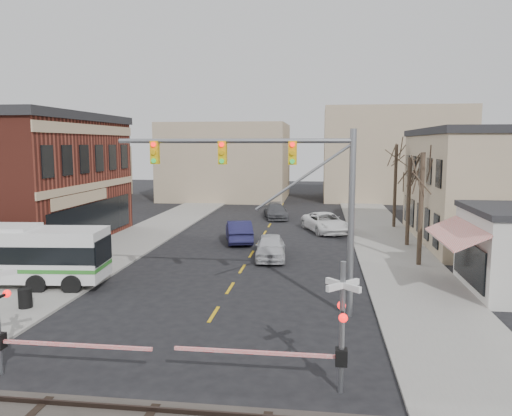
{
  "coord_description": "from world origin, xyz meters",
  "views": [
    {
      "loc": [
        4.5,
        -18.51,
        7.39
      ],
      "look_at": [
        0.66,
        11.26,
        3.5
      ],
      "focal_mm": 35.0,
      "sensor_mm": 36.0,
      "label": 1
    }
  ],
  "objects": [
    {
      "name": "ground",
      "position": [
        0.0,
        0.0,
        0.0
      ],
      "size": [
        160.0,
        160.0,
        0.0
      ],
      "primitive_type": "plane",
      "color": "black",
      "rests_on": "ground"
    },
    {
      "name": "sidewalk_west",
      "position": [
        -9.5,
        20.0,
        0.06
      ],
      "size": [
        5.0,
        60.0,
        0.12
      ],
      "primitive_type": "cube",
      "color": "gray",
      "rests_on": "ground"
    },
    {
      "name": "sidewalk_east",
      "position": [
        9.5,
        20.0,
        0.06
      ],
      "size": [
        5.0,
        60.0,
        0.12
      ],
      "primitive_type": "cube",
      "color": "gray",
      "rests_on": "ground"
    },
    {
      "name": "tree_east_a",
      "position": [
        10.5,
        12.0,
        3.5
      ],
      "size": [
        0.28,
        0.28,
        6.75
      ],
      "color": "#382B21",
      "rests_on": "sidewalk_east"
    },
    {
      "name": "tree_east_b",
      "position": [
        10.8,
        18.0,
        3.27
      ],
      "size": [
        0.28,
        0.28,
        6.3
      ],
      "color": "#382B21",
      "rests_on": "sidewalk_east"
    },
    {
      "name": "tree_east_c",
      "position": [
        11.0,
        26.0,
        3.72
      ],
      "size": [
        0.28,
        0.28,
        7.2
      ],
      "color": "#382B21",
      "rests_on": "sidewalk_east"
    },
    {
      "name": "traffic_signal_mast",
      "position": [
        3.03,
        2.6,
        5.75
      ],
      "size": [
        10.24,
        0.3,
        8.0
      ],
      "color": "gray",
      "rests_on": "ground"
    },
    {
      "name": "rr_crossing_west",
      "position": [
        -5.22,
        -4.38,
        1.97
      ],
      "size": [
        5.6,
        1.36,
        4.0
      ],
      "color": "gray",
      "rests_on": "ground"
    },
    {
      "name": "rr_crossing_east",
      "position": [
        4.79,
        -4.2,
        1.97
      ],
      "size": [
        5.6,
        1.36,
        4.0
      ],
      "color": "gray",
      "rests_on": "ground"
    },
    {
      "name": "trash_bin",
      "position": [
        -8.46,
        1.5,
        0.55
      ],
      "size": [
        0.6,
        0.6,
        0.87
      ],
      "primitive_type": "cylinder",
      "color": "black",
      "rests_on": "sidewalk_west"
    },
    {
      "name": "car_a",
      "position": [
        1.4,
        12.77,
        0.79
      ],
      "size": [
        2.26,
        4.79,
        1.58
      ],
      "primitive_type": "imported",
      "rotation": [
        0.0,
        0.0,
        0.09
      ],
      "color": "#BBBCC0",
      "rests_on": "ground"
    },
    {
      "name": "car_b",
      "position": [
        -1.51,
        17.97,
        0.84
      ],
      "size": [
        2.91,
        5.36,
        1.67
      ],
      "primitive_type": "imported",
      "rotation": [
        0.0,
        0.0,
        3.38
      ],
      "color": "#18183C",
      "rests_on": "ground"
    },
    {
      "name": "car_c",
      "position": [
        5.0,
        23.17,
        0.81
      ],
      "size": [
        4.48,
        6.37,
        1.62
      ],
      "primitive_type": "imported",
      "rotation": [
        0.0,
        0.0,
        0.34
      ],
      "color": "white",
      "rests_on": "ground"
    },
    {
      "name": "car_d",
      "position": [
        0.17,
        30.19,
        0.73
      ],
      "size": [
        3.05,
        5.34,
        1.46
      ],
      "primitive_type": "imported",
      "rotation": [
        0.0,
        0.0,
        0.21
      ],
      "color": "#444549",
      "rests_on": "ground"
    },
    {
      "name": "pedestrian_near",
      "position": [
        -8.78,
        5.04,
        1.1
      ],
      "size": [
        0.72,
        0.85,
        1.96
      ],
      "primitive_type": "imported",
      "rotation": [
        0.0,
        0.0,
        1.15
      ],
      "color": "#4C443D",
      "rests_on": "sidewalk_west"
    },
    {
      "name": "pedestrian_far",
      "position": [
        -11.42,
        6.67,
        1.01
      ],
      "size": [
        1.0,
        1.08,
        1.79
      ],
      "primitive_type": "imported",
      "rotation": [
        0.0,
        0.0,
        1.1
      ],
      "color": "#323A57",
      "rests_on": "sidewalk_west"
    }
  ]
}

